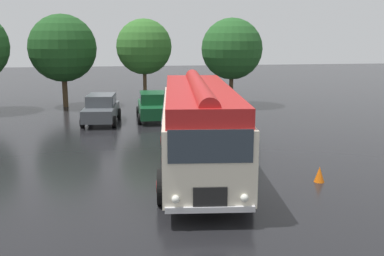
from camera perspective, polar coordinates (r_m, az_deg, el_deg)
name	(u,v)px	position (r m, az deg, el deg)	size (l,w,h in m)	color
ground_plane	(205,178)	(16.23, 1.73, -6.41)	(120.00, 120.00, 0.00)	black
vintage_bus	(198,123)	(16.39, 0.83, 0.63)	(3.65, 10.32, 3.49)	silver
car_near_left	(101,109)	(26.66, -11.45, 2.43)	(2.26, 4.34, 1.66)	#4C5156
car_mid_left	(153,106)	(27.21, -4.95, 2.81)	(1.98, 4.21, 1.66)	#144C28
car_mid_right	(197,107)	(26.74, 0.65, 2.69)	(2.20, 4.32, 1.66)	black
tree_left_of_centre	(62,49)	(33.07, -16.21, 9.65)	(4.69, 4.69, 6.50)	#4C3823
tree_centre	(144,46)	(31.88, -6.18, 10.28)	(3.86, 3.86, 6.17)	#4C3823
tree_right_of_centre	(233,50)	(32.26, 5.27, 9.89)	(4.32, 4.32, 6.25)	#4C3823
traffic_cone	(319,174)	(16.38, 15.88, -5.68)	(0.36, 0.36, 0.55)	orange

